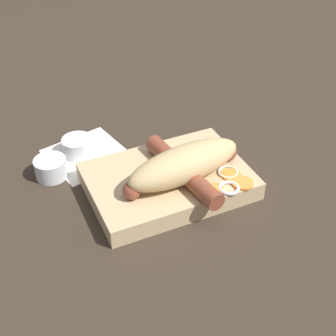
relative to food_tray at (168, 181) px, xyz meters
The scene contains 8 objects.
ground_plane 0.01m from the food_tray, ahead, with size 3.00×3.00×0.00m, color #33281E.
food_tray is the anchor object (origin of this frame).
bread_roll 0.05m from the food_tray, 129.73° to the left, with size 0.19×0.09×0.05m.
sausage 0.04m from the food_tray, 130.07° to the left, with size 0.20×0.17×0.03m.
pickled_veggies 0.10m from the food_tray, 142.23° to the left, with size 0.07×0.07×0.01m.
napkin 0.16m from the food_tray, 56.99° to the right, with size 0.15×0.15×0.00m.
condiment_cup_near 0.18m from the food_tray, 54.91° to the right, with size 0.05×0.05×0.03m.
condiment_cup_far 0.19m from the food_tray, 34.08° to the right, with size 0.05×0.05×0.03m.
Camera 1 is at (0.23, 0.50, 0.47)m, focal length 50.00 mm.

